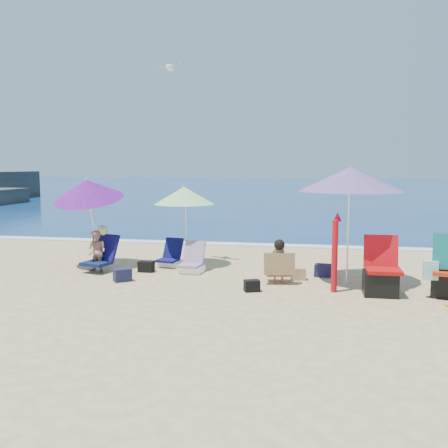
% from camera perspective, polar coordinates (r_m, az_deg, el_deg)
% --- Properties ---
extents(ground, '(120.00, 120.00, 0.00)m').
position_cam_1_polar(ground, '(9.62, 0.68, -7.24)').
color(ground, '#D8BC84').
rests_on(ground, ground).
extents(sea, '(120.00, 80.00, 0.12)m').
position_cam_1_polar(sea, '(54.28, 8.83, 4.09)').
color(sea, navy).
rests_on(sea, ground).
extents(foam, '(120.00, 0.50, 0.04)m').
position_cam_1_polar(foam, '(14.57, 4.11, -2.41)').
color(foam, white).
rests_on(foam, ground).
extents(umbrella_turquoise, '(2.58, 2.58, 2.33)m').
position_cam_1_polar(umbrella_turquoise, '(10.12, 14.20, 4.97)').
color(umbrella_turquoise, white).
rests_on(umbrella_turquoise, ground).
extents(umbrella_striped, '(1.45, 1.45, 1.86)m').
position_cam_1_polar(umbrella_striped, '(11.57, -4.55, 3.25)').
color(umbrella_striped, silver).
rests_on(umbrella_striped, ground).
extents(umbrella_blue, '(1.65, 1.72, 2.17)m').
position_cam_1_polar(umbrella_blue, '(11.75, -15.29, 3.83)').
color(umbrella_blue, silver).
rests_on(umbrella_blue, ground).
extents(furled_umbrella, '(0.20, 0.25, 1.47)m').
position_cam_1_polar(furled_umbrella, '(9.37, 12.55, -2.74)').
color(furled_umbrella, red).
rests_on(furled_umbrella, ground).
extents(chair_navy, '(0.55, 0.69, 0.63)m').
position_cam_1_polar(chair_navy, '(11.65, -6.11, -3.98)').
color(chair_navy, '#0D114D').
rests_on(chair_navy, ground).
extents(chair_rainbow, '(0.55, 0.66, 0.66)m').
position_cam_1_polar(chair_rainbow, '(10.96, -3.66, -4.59)').
color(chair_rainbow, '#E45060').
rests_on(chair_rainbow, ground).
extents(camp_chair_left, '(0.65, 0.63, 1.06)m').
position_cam_1_polar(camp_chair_left, '(9.45, 17.42, -5.83)').
color(camp_chair_left, '#A90D0C').
rests_on(camp_chair_left, ground).
extents(person_center, '(0.62, 0.59, 0.88)m').
position_cam_1_polar(person_center, '(9.95, 6.25, -4.31)').
color(person_center, tan).
rests_on(person_center, ground).
extents(person_left, '(0.75, 0.86, 1.01)m').
position_cam_1_polar(person_left, '(11.28, -14.14, -2.98)').
color(person_left, tan).
rests_on(person_left, ground).
extents(bag_navy_a, '(0.41, 0.40, 0.26)m').
position_cam_1_polar(bag_navy_a, '(10.30, -11.50, -5.70)').
color(bag_navy_a, '#1B1F3D').
rests_on(bag_navy_a, ground).
extents(bag_black_a, '(0.33, 0.24, 0.24)m').
position_cam_1_polar(bag_black_a, '(11.12, -8.85, -4.79)').
color(bag_black_a, black).
rests_on(bag_black_a, ground).
extents(bag_tan, '(0.32, 0.25, 0.25)m').
position_cam_1_polar(bag_tan, '(10.34, 8.44, -5.63)').
color(bag_tan, tan).
rests_on(bag_tan, ground).
extents(bag_navy_b, '(0.37, 0.30, 0.26)m').
position_cam_1_polar(bag_navy_b, '(10.72, 11.22, -5.21)').
color(bag_navy_b, '#1A1B3A').
rests_on(bag_navy_b, ground).
extents(bag_black_b, '(0.33, 0.28, 0.21)m').
position_cam_1_polar(bag_black_b, '(9.32, 3.19, -7.04)').
color(bag_black_b, black).
rests_on(bag_black_b, ground).
extents(seagull, '(0.80, 0.44, 0.14)m').
position_cam_1_polar(seagull, '(12.10, -6.18, 17.30)').
color(seagull, white).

